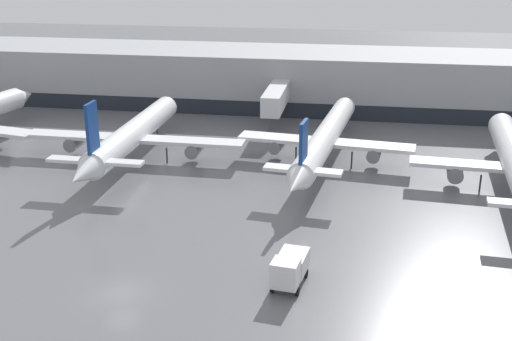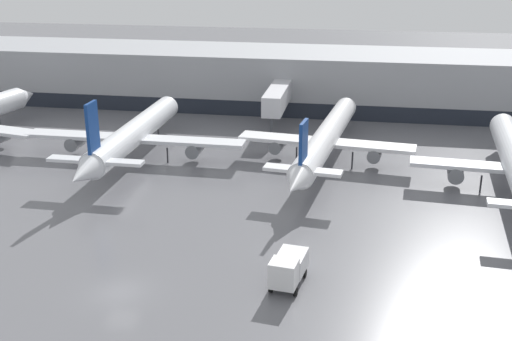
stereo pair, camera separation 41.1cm
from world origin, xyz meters
The scene contains 5 objects.
ground_plane centered at (0.00, 0.00, 0.00)m, with size 320.00×320.00×0.00m, color slate.
terminal_building centered at (0.02, 61.93, 4.49)m, with size 160.00×28.71×9.00m.
parked_jet_2 centered at (-9.95, 31.04, 3.22)m, with size 27.93×34.32×9.99m.
parked_jet_5 centered at (13.63, 33.22, 3.28)m, with size 21.57×37.25×8.81m.
service_truck_2 centered at (12.75, 3.35, 1.56)m, with size 2.76×5.10×2.77m.
Camera 1 is at (17.44, -41.35, 25.78)m, focal length 45.00 mm.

